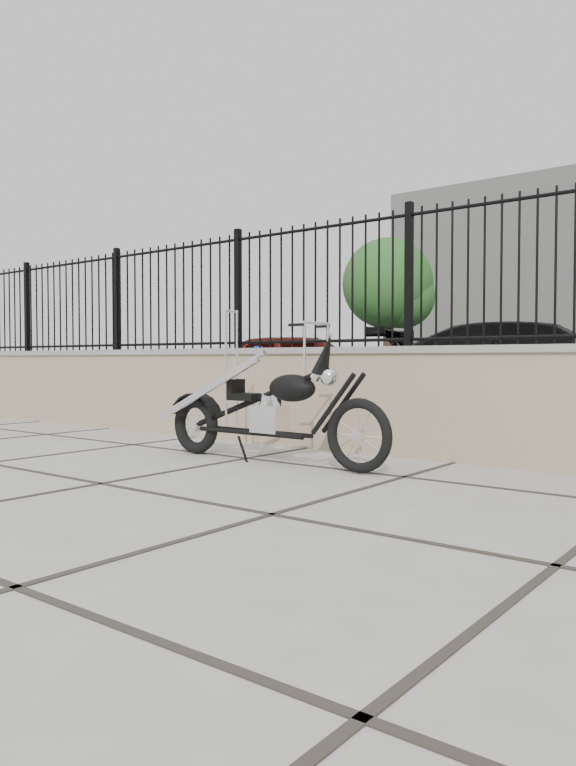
# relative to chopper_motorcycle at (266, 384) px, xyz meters

# --- Properties ---
(ground_plane) EXTENTS (90.00, 90.00, 0.00)m
(ground_plane) POSITION_rel_chopper_motorcycle_xyz_m (-0.26, -1.44, -0.64)
(ground_plane) COLOR #99968E
(ground_plane) RESTS_ON ground
(retaining_wall) EXTENTS (14.00, 0.36, 0.96)m
(retaining_wall) POSITION_rel_chopper_motorcycle_xyz_m (-0.26, 1.06, -0.16)
(retaining_wall) COLOR gray
(retaining_wall) RESTS_ON ground_plane
(iron_fence) EXTENTS (14.00, 0.08, 1.20)m
(iron_fence) POSITION_rel_chopper_motorcycle_xyz_m (-0.26, 1.06, 0.92)
(iron_fence) COLOR black
(iron_fence) RESTS_ON retaining_wall
(chopper_motorcycle) EXTENTS (2.15, 0.39, 1.29)m
(chopper_motorcycle) POSITION_rel_chopper_motorcycle_xyz_m (0.00, 0.00, 0.00)
(chopper_motorcycle) COLOR black
(chopper_motorcycle) RESTS_ON ground_plane
(car_red) EXTENTS (4.23, 3.09, 1.34)m
(car_red) POSITION_rel_chopper_motorcycle_xyz_m (-3.54, 5.36, 0.03)
(car_red) COLOR #470E0A
(car_red) RESTS_ON parking_lot
(car_black) EXTENTS (5.10, 2.94, 1.39)m
(car_black) POSITION_rel_chopper_motorcycle_xyz_m (0.41, 5.69, 0.05)
(car_black) COLOR black
(car_black) RESTS_ON parking_lot
(bollard_a) EXTENTS (0.15, 0.15, 1.04)m
(bollard_a) POSITION_rel_chopper_motorcycle_xyz_m (-2.82, 3.22, -0.13)
(bollard_a) COLOR blue
(bollard_a) RESTS_ON ground_plane
(tree_left) EXTENTS (2.83, 2.83, 4.78)m
(tree_left) POSITION_rel_chopper_motorcycle_xyz_m (-7.12, 14.52, 2.70)
(tree_left) COLOR #382619
(tree_left) RESTS_ON ground_plane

